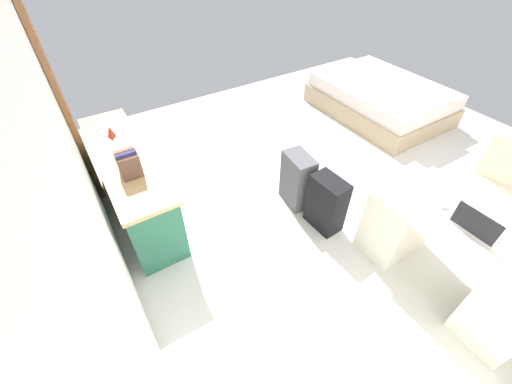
% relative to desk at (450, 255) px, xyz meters
% --- Properties ---
extents(ground_plane, '(6.05, 6.05, 0.00)m').
position_rel_desk_xyz_m(ground_plane, '(1.32, -0.21, -0.38)').
color(ground_plane, silver).
extents(wall_back, '(4.64, 0.10, 2.61)m').
position_rel_desk_xyz_m(wall_back, '(1.32, 2.31, 0.92)').
color(wall_back, silver).
rests_on(wall_back, ground_plane).
extents(door_wooden, '(0.88, 0.05, 2.04)m').
position_rel_desk_xyz_m(door_wooden, '(3.09, 2.23, 0.64)').
color(door_wooden, brown).
rests_on(door_wooden, ground_plane).
extents(desk, '(1.45, 0.69, 0.73)m').
position_rel_desk_xyz_m(desk, '(0.00, 0.00, 0.00)').
color(desk, silver).
rests_on(desk, ground_plane).
extents(office_chair, '(0.52, 0.52, 0.94)m').
position_rel_desk_xyz_m(office_chair, '(0.24, -0.91, 0.04)').
color(office_chair, black).
rests_on(office_chair, ground_plane).
extents(credenza, '(1.80, 0.48, 0.73)m').
position_rel_desk_xyz_m(credenza, '(2.26, 1.93, -0.02)').
color(credenza, '#28664C').
rests_on(credenza, ground_plane).
extents(bed, '(1.90, 1.41, 0.58)m').
position_rel_desk_xyz_m(bed, '(2.37, -1.87, -0.14)').
color(bed, tan).
rests_on(bed, ground_plane).
extents(suitcase_black, '(0.37, 0.24, 0.59)m').
position_rel_desk_xyz_m(suitcase_black, '(1.04, 0.39, -0.08)').
color(suitcase_black, black).
rests_on(suitcase_black, ground_plane).
extents(suitcase_spare_grey, '(0.38, 0.26, 0.61)m').
position_rel_desk_xyz_m(suitcase_spare_grey, '(1.46, 0.43, -0.07)').
color(suitcase_spare_grey, '#4C4C51').
rests_on(suitcase_spare_grey, ground_plane).
extents(laptop, '(0.31, 0.23, 0.21)m').
position_rel_desk_xyz_m(laptop, '(-0.04, 0.01, 0.40)').
color(laptop, '#B7B7BC').
rests_on(laptop, desk).
extents(computer_mouse, '(0.06, 0.10, 0.03)m').
position_rel_desk_xyz_m(computer_mouse, '(0.22, -0.03, 0.36)').
color(computer_mouse, white).
rests_on(computer_mouse, desk).
extents(book_row, '(0.20, 0.17, 0.24)m').
position_rel_desk_xyz_m(book_row, '(1.93, 1.93, 0.46)').
color(book_row, brown).
rests_on(book_row, credenza).
extents(figurine_small, '(0.08, 0.08, 0.11)m').
position_rel_desk_xyz_m(figurine_small, '(2.62, 1.93, 0.40)').
color(figurine_small, red).
rests_on(figurine_small, credenza).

